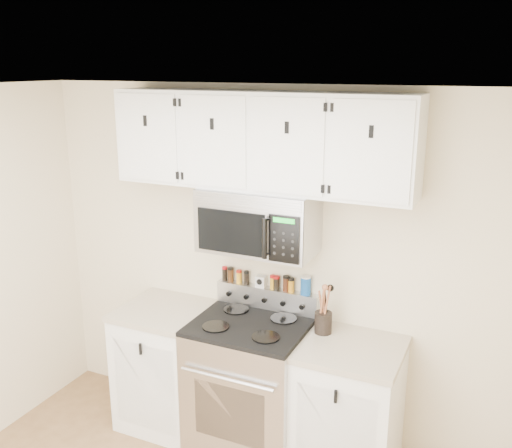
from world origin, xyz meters
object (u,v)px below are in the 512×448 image
Objects in this scene: microwave at (258,221)px; utensil_crock at (323,321)px; range at (251,384)px; salt_canister at (306,285)px.

utensil_crock is (0.47, 0.00, -0.63)m from microwave.
microwave reaches higher than utensil_crock.
range is at bearing -90.23° from microwave.
range is 0.71m from utensil_crock.
microwave is at bearing -179.92° from utensil_crock.
range is 3.31× the size of utensil_crock.
microwave is 0.78m from utensil_crock.
microwave is (0.00, 0.13, 1.14)m from range.
utensil_crock is at bearing 0.08° from microwave.
salt_canister is (-0.18, 0.15, 0.16)m from utensil_crock.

